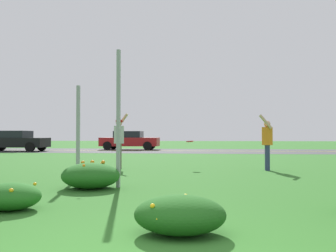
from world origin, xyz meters
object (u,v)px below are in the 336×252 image
(sign_post_near_path, at_px, (78,132))
(person_thrower_red_cap_gray_shirt, at_px, (119,139))
(person_catcher_orange_shirt, at_px, (267,140))
(car_red_center_left, at_px, (130,140))
(car_black_leftmost, at_px, (15,141))
(sign_post_by_roadside, at_px, (118,118))
(frisbee_red, at_px, (190,141))

(sign_post_near_path, distance_m, person_thrower_red_cap_gray_shirt, 3.17)
(person_thrower_red_cap_gray_shirt, height_order, person_catcher_orange_shirt, person_thrower_red_cap_gray_shirt)
(car_red_center_left, bearing_deg, car_black_leftmost, -154.18)
(sign_post_by_roadside, relative_size, car_black_leftmost, 0.67)
(sign_post_by_roadside, relative_size, car_red_center_left, 0.67)
(person_thrower_red_cap_gray_shirt, bearing_deg, car_red_center_left, 101.08)
(car_red_center_left, bearing_deg, person_catcher_orange_shirt, -63.91)
(sign_post_by_roadside, distance_m, car_red_center_left, 21.41)
(person_catcher_orange_shirt, bearing_deg, person_thrower_red_cap_gray_shirt, 178.08)
(person_catcher_orange_shirt, bearing_deg, car_black_leftmost, 140.30)
(sign_post_near_path, height_order, person_catcher_orange_shirt, sign_post_near_path)
(frisbee_red, xyz_separation_m, car_red_center_left, (-5.61, 16.21, -0.18))
(sign_post_near_path, relative_size, person_thrower_red_cap_gray_shirt, 1.28)
(person_thrower_red_cap_gray_shirt, xyz_separation_m, car_black_leftmost, (-10.70, 12.79, -0.28))
(person_catcher_orange_shirt, bearing_deg, car_red_center_left, 116.09)
(sign_post_near_path, xyz_separation_m, person_thrower_red_cap_gray_shirt, (0.30, 3.15, -0.19))
(person_catcher_orange_shirt, bearing_deg, sign_post_by_roadside, -130.90)
(sign_post_by_roadside, distance_m, frisbee_red, 4.95)
(sign_post_near_path, relative_size, car_black_leftmost, 0.54)
(sign_post_near_path, xyz_separation_m, person_catcher_orange_shirt, (5.21, 2.98, -0.25))
(person_thrower_red_cap_gray_shirt, bearing_deg, sign_post_by_roadside, -76.31)
(person_catcher_orange_shirt, distance_m, frisbee_red, 2.53)
(frisbee_red, bearing_deg, person_thrower_red_cap_gray_shirt, -175.34)
(sign_post_by_roadside, xyz_separation_m, person_catcher_orange_shirt, (3.80, 4.38, -0.54))
(car_black_leftmost, bearing_deg, sign_post_near_path, -56.88)
(sign_post_by_roadside, height_order, car_red_center_left, sign_post_by_roadside)
(person_catcher_orange_shirt, relative_size, frisbee_red, 7.36)
(sign_post_by_roadside, distance_m, car_black_leftmost, 20.99)
(frisbee_red, bearing_deg, person_catcher_orange_shirt, -8.18)
(sign_post_by_roadside, bearing_deg, car_black_leftmost, 124.26)
(sign_post_near_path, xyz_separation_m, sign_post_by_roadside, (1.41, -1.40, 0.29))
(car_black_leftmost, bearing_deg, person_catcher_orange_shirt, -39.70)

